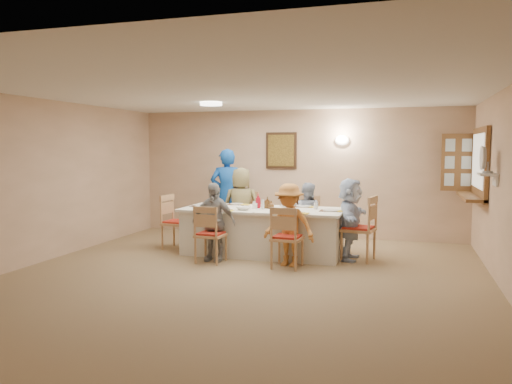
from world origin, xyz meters
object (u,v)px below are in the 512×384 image
(chair_back_right, at_px, (308,222))
(chair_left_end, at_px, (177,222))
(desk_fan, at_px, (486,163))
(chair_front_left, at_px, (211,234))
(caregiver, at_px, (227,194))
(serving_hatch, at_px, (480,164))
(dining_table, at_px, (263,231))
(diner_front_left, at_px, (214,222))
(chair_right_end, at_px, (358,228))
(diner_front_right, at_px, (289,225))
(diner_back_right, at_px, (307,216))
(condiment_ketchup, at_px, (258,201))
(diner_back_left, at_px, (241,206))
(diner_right_end, at_px, (350,219))
(chair_back_left, at_px, (243,217))
(chair_front_right, at_px, (287,237))

(chair_back_right, relative_size, chair_left_end, 0.96)
(desk_fan, distance_m, chair_front_left, 4.01)
(chair_back_right, relative_size, caregiver, 0.52)
(serving_hatch, relative_size, chair_front_left, 1.69)
(dining_table, xyz_separation_m, diner_front_left, (-0.60, -0.68, 0.23))
(serving_hatch, height_order, chair_right_end, serving_hatch)
(chair_front_left, bearing_deg, desk_fan, -173.60)
(diner_front_left, relative_size, diner_front_right, 0.99)
(desk_fan, relative_size, diner_front_right, 0.24)
(diner_front_left, bearing_deg, diner_back_right, 51.18)
(dining_table, bearing_deg, chair_right_end, 0.00)
(condiment_ketchup, bearing_deg, chair_left_end, -178.46)
(chair_front_left, bearing_deg, chair_left_end, -37.05)
(chair_front_left, distance_m, chair_right_end, 2.30)
(chair_front_left, height_order, caregiver, caregiver)
(diner_back_right, relative_size, diner_front_left, 0.94)
(chair_left_end, xyz_separation_m, condiment_ketchup, (1.46, 0.04, 0.41))
(dining_table, height_order, diner_front_left, diner_front_left)
(diner_front_left, bearing_deg, diner_back_left, 92.60)
(diner_front_left, bearing_deg, condiment_ketchup, 57.43)
(dining_table, xyz_separation_m, diner_front_right, (0.60, -0.68, 0.24))
(desk_fan, height_order, chair_front_left, desk_fan)
(diner_front_right, distance_m, condiment_ketchup, 1.03)
(diner_back_right, xyz_separation_m, condiment_ketchup, (-0.69, -0.64, 0.30))
(caregiver, bearing_deg, chair_left_end, 51.24)
(chair_back_right, bearing_deg, chair_left_end, -164.38)
(diner_front_right, xyz_separation_m, condiment_ketchup, (-0.69, 0.72, 0.26))
(diner_front_right, bearing_deg, chair_front_left, -164.12)
(diner_front_left, distance_m, diner_right_end, 2.13)
(desk_fan, height_order, chair_left_end, desk_fan)
(chair_back_left, distance_m, condiment_ketchup, 1.00)
(chair_right_end, relative_size, caregiver, 0.59)
(chair_front_left, distance_m, diner_front_right, 1.22)
(caregiver, height_order, condiment_ketchup, caregiver)
(chair_front_left, distance_m, condiment_ketchup, 1.07)
(chair_right_end, height_order, diner_front_left, diner_front_left)
(serving_hatch, distance_m, desk_fan, 1.36)
(serving_hatch, distance_m, diner_front_left, 4.31)
(serving_hatch, xyz_separation_m, desk_fan, (-0.11, -1.35, 0.05))
(chair_right_end, distance_m, diner_back_left, 2.26)
(diner_back_right, bearing_deg, serving_hatch, -173.99)
(serving_hatch, relative_size, chair_back_left, 1.57)
(dining_table, height_order, condiment_ketchup, condiment_ketchup)
(dining_table, height_order, diner_front_right, diner_front_right)
(chair_back_left, bearing_deg, diner_right_end, -11.56)
(diner_front_right, bearing_deg, diner_back_right, 100.17)
(diner_right_end, relative_size, condiment_ketchup, 5.44)
(chair_right_end, xyz_separation_m, diner_front_right, (-0.95, -0.68, 0.10))
(diner_back_right, bearing_deg, chair_front_right, 94.04)
(dining_table, bearing_deg, serving_hatch, 12.99)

